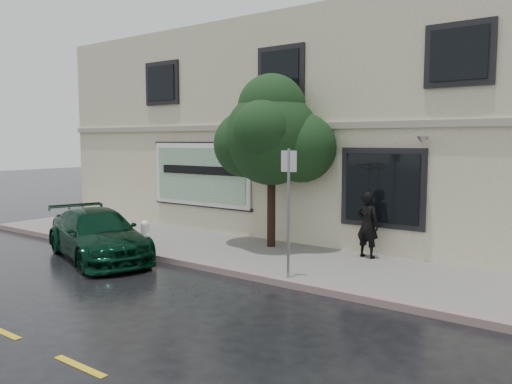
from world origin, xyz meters
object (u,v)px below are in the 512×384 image
Objects in this scene: pedestrian at (368,225)px; fire_hydrant at (145,235)px; street_tree at (272,138)px; car at (98,234)px.

pedestrian is 2.13× the size of fire_hydrant.
fire_hydrant is at bearing -137.76° from street_tree.
car is 1.28m from fire_hydrant.
pedestrian is 3.60m from street_tree.
pedestrian reaches higher than fire_hydrant.
car reaches higher than fire_hydrant.
fire_hydrant is at bearing -12.07° from car.
pedestrian reaches higher than car.
street_tree is at bearing -24.29° from car.
fire_hydrant is (-2.64, -2.40, -2.71)m from street_tree.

